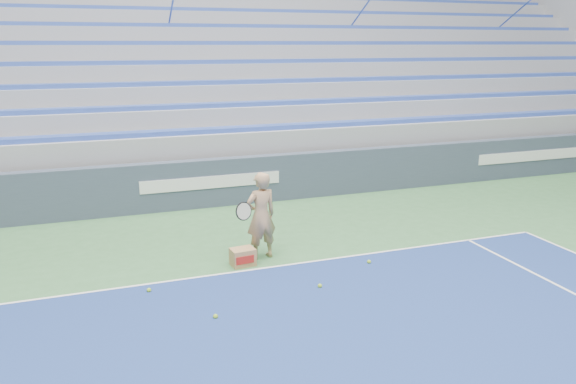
% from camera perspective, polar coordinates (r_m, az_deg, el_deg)
% --- Properties ---
extents(sponsor_barrier, '(30.00, 0.32, 1.10)m').
position_cam_1_polar(sponsor_barrier, '(12.98, -7.86, 0.93)').
color(sponsor_barrier, '#384355').
rests_on(sponsor_barrier, ground).
extents(bleachers, '(31.00, 9.15, 7.30)m').
position_cam_1_polar(bleachers, '(18.29, -11.91, 10.52)').
color(bleachers, '#919399').
rests_on(bleachers, ground).
extents(tennis_player, '(0.92, 0.85, 1.54)m').
position_cam_1_polar(tennis_player, '(9.67, -2.78, -2.42)').
color(tennis_player, tan).
rests_on(tennis_player, ground).
extents(ball_box, '(0.42, 0.34, 0.29)m').
position_cam_1_polar(ball_box, '(9.58, -4.62, -6.59)').
color(ball_box, '#A98051').
rests_on(ball_box, ground).
extents(tennis_ball_0, '(0.07, 0.07, 0.07)m').
position_cam_1_polar(tennis_ball_0, '(8.76, 3.25, -9.49)').
color(tennis_ball_0, '#A0D02A').
rests_on(tennis_ball_0, ground).
extents(tennis_ball_1, '(0.07, 0.07, 0.07)m').
position_cam_1_polar(tennis_ball_1, '(8.86, -13.94, -9.65)').
color(tennis_ball_1, '#A0D02A').
rests_on(tennis_ball_1, ground).
extents(tennis_ball_2, '(0.07, 0.07, 0.07)m').
position_cam_1_polar(tennis_ball_2, '(9.75, 8.23, -7.04)').
color(tennis_ball_2, '#A0D02A').
rests_on(tennis_ball_2, ground).
extents(tennis_ball_3, '(0.07, 0.07, 0.07)m').
position_cam_1_polar(tennis_ball_3, '(7.91, -7.38, -12.43)').
color(tennis_ball_3, '#A0D02A').
rests_on(tennis_ball_3, ground).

